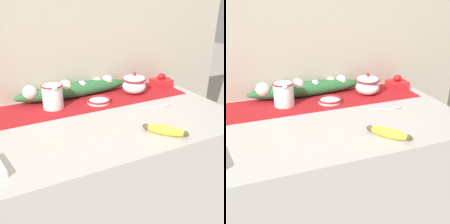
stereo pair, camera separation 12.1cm
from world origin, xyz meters
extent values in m
cube|color=#B7B2AD|center=(0.00, 0.00, 0.46)|extent=(1.26, 0.72, 0.91)
cube|color=#B7AD99|center=(0.00, 0.38, 1.20)|extent=(2.06, 0.04, 2.40)
cube|color=#A8191E|center=(0.00, 0.22, 0.91)|extent=(1.16, 0.26, 0.00)
cylinder|color=white|center=(-0.14, 0.22, 0.97)|extent=(0.10, 0.10, 0.12)
torus|color=#A31E23|center=(-0.14, 0.22, 1.03)|extent=(0.11, 0.11, 0.01)
torus|color=white|center=(-0.14, 0.28, 0.98)|extent=(0.06, 0.01, 0.06)
ellipsoid|color=white|center=(-0.14, 0.17, 1.02)|extent=(0.03, 0.02, 0.02)
ellipsoid|color=white|center=(0.32, 0.22, 0.95)|extent=(0.13, 0.13, 0.08)
torus|color=#A31E23|center=(0.32, 0.22, 0.99)|extent=(0.13, 0.13, 0.01)
ellipsoid|color=white|center=(0.32, 0.22, 1.00)|extent=(0.12, 0.12, 0.03)
sphere|color=#A31E23|center=(0.32, 0.22, 1.02)|extent=(0.02, 0.02, 0.02)
cylinder|color=white|center=(0.09, 0.18, 0.92)|extent=(0.12, 0.12, 0.01)
torus|color=#A31E23|center=(0.09, 0.18, 0.93)|extent=(0.12, 0.12, 0.01)
ellipsoid|color=yellow|center=(0.19, -0.25, 0.93)|extent=(0.14, 0.16, 0.04)
ellipsoid|color=brown|center=(0.14, -0.19, 0.93)|extent=(0.04, 0.04, 0.02)
ellipsoid|color=brown|center=(0.24, -0.31, 0.93)|extent=(0.03, 0.04, 0.02)
cube|color=silver|center=(0.30, 0.01, 0.91)|extent=(0.13, 0.04, 0.00)
ellipsoid|color=silver|center=(0.38, -0.01, 0.92)|extent=(0.04, 0.03, 0.01)
cube|color=red|center=(0.53, 0.25, 0.93)|extent=(0.12, 0.10, 0.04)
cube|color=red|center=(0.53, 0.25, 0.96)|extent=(0.11, 0.01, 0.00)
cube|color=red|center=(0.53, 0.25, 0.96)|extent=(0.01, 0.10, 0.00)
ellipsoid|color=red|center=(0.53, 0.25, 0.97)|extent=(0.05, 0.04, 0.03)
ellipsoid|color=#2D6B38|center=(0.00, 0.31, 0.95)|extent=(0.62, 0.09, 0.08)
sphere|color=silver|center=(-0.23, 0.30, 0.98)|extent=(0.07, 0.07, 0.07)
sphere|color=silver|center=(-0.13, 0.31, 0.97)|extent=(0.08, 0.08, 0.08)
sphere|color=silver|center=(-0.05, 0.31, 0.98)|extent=(0.07, 0.07, 0.07)
sphere|color=silver|center=(0.05, 0.30, 0.97)|extent=(0.05, 0.05, 0.05)
sphere|color=silver|center=(0.14, 0.32, 0.98)|extent=(0.05, 0.05, 0.05)
sphere|color=silver|center=(0.21, 0.32, 0.98)|extent=(0.06, 0.06, 0.06)
camera|label=1|loc=(-0.46, -1.05, 1.45)|focal=45.00mm
camera|label=2|loc=(-0.34, -1.10, 1.45)|focal=45.00mm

